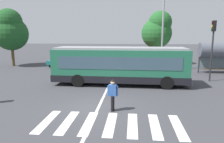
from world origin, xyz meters
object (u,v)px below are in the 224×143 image
pedestrian_crossing_street (113,93)px  bus_stop_shelter (222,51)px  background_tree_left (10,30)px  parked_car_blue (81,60)px  parked_car_black (122,60)px  parked_car_white (167,62)px  parked_car_teal (61,60)px  twin_arm_street_lamp (163,18)px  background_tree_right (158,30)px  parked_car_silver (102,60)px  parked_car_red (145,61)px  traffic_light_far_corner (213,42)px  city_transit_bus (120,65)px

pedestrian_crossing_street → bus_stop_shelter: size_ratio=0.37×
background_tree_left → parked_car_blue: bearing=4.2°
parked_car_black → parked_car_white: bearing=-7.4°
parked_car_black → parked_car_blue: bearing=-173.7°
parked_car_teal → twin_arm_street_lamp: (12.63, -2.59, 5.07)m
background_tree_left → background_tree_right: 19.11m
pedestrian_crossing_street → background_tree_left: bearing=134.5°
parked_car_teal → background_tree_left: bearing=-172.0°
parked_car_silver → parked_car_red: size_ratio=1.02×
parked_car_blue → bus_stop_shelter: bus_stop_shelter is taller
parked_car_teal → parked_car_blue: same height
parked_car_white → traffic_light_far_corner: traffic_light_far_corner is taller
pedestrian_crossing_street → parked_car_teal: size_ratio=0.37×
parked_car_silver → parked_car_red: same height
parked_car_red → twin_arm_street_lamp: bearing=-59.1°
parked_car_black → bus_stop_shelter: bus_stop_shelter is taller
parked_car_teal → background_tree_right: background_tree_right is taller
parked_car_black → bus_stop_shelter: 11.43m
pedestrian_crossing_street → parked_car_blue: (-5.58, 15.42, -0.20)m
parked_car_white → background_tree_right: background_tree_right is taller
city_transit_bus → parked_car_silver: city_transit_bus is taller
parked_car_teal → bus_stop_shelter: (18.67, -3.58, 1.65)m
parked_car_blue → background_tree_left: background_tree_left is taller
background_tree_right → parked_car_teal: bearing=-168.9°
parked_car_teal → background_tree_right: size_ratio=0.65×
city_transit_bus → background_tree_left: (-14.50, 8.70, 3.03)m
bus_stop_shelter → background_tree_right: (-6.01, 6.07, 2.22)m
parked_car_teal → parked_car_black: (8.07, 0.38, 0.00)m
traffic_light_far_corner → background_tree_left: size_ratio=0.72×
city_transit_bus → twin_arm_street_lamp: size_ratio=1.16×
parked_car_blue → background_tree_right: bearing=15.3°
parked_car_red → bus_stop_shelter: 8.69m
parked_car_blue → background_tree_left: (-8.91, -0.66, 3.85)m
parked_car_black → parked_car_red: bearing=-4.6°
pedestrian_crossing_street → twin_arm_street_lamp: bearing=71.8°
parked_car_white → bus_stop_shelter: bus_stop_shelter is taller
city_transit_bus → parked_car_teal: 12.72m
twin_arm_street_lamp → background_tree_right: (0.04, 5.08, -1.20)m
bus_stop_shelter → twin_arm_street_lamp: 7.01m
background_tree_right → pedestrian_crossing_street: bearing=-103.4°
pedestrian_crossing_street → parked_car_blue: 16.40m
parked_car_red → background_tree_left: size_ratio=0.62×
pedestrian_crossing_street → parked_car_silver: bearing=100.4°
parked_car_silver → parked_car_white: size_ratio=0.99×
twin_arm_street_lamp → parked_car_white: bearing=67.1°
parked_car_silver → bus_stop_shelter: bearing=-15.9°
parked_car_black → parked_car_red: size_ratio=1.03×
traffic_light_far_corner → background_tree_left: bearing=163.2°
twin_arm_street_lamp → parked_car_silver: bearing=158.8°
parked_car_silver → traffic_light_far_corner: 13.54m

